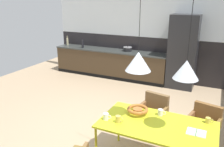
{
  "coord_description": "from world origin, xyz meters",
  "views": [
    {
      "loc": [
        1.79,
        -3.39,
        2.44
      ],
      "look_at": [
        -0.26,
        0.91,
        0.89
      ],
      "focal_mm": 36.91,
      "sensor_mm": 36.0,
      "label": 1
    }
  ],
  "objects_px": {
    "refrigerator_column": "(183,52)",
    "bottle_vinegar_dark": "(67,41)",
    "mug_white_ceramic": "(208,120)",
    "cooking_pot": "(128,49)",
    "armchair_corner_seat": "(154,109)",
    "fruit_bowl": "(138,110)",
    "pendant_lamp_over_table_near": "(138,61)",
    "bottle_spice_small": "(83,44)",
    "armchair_by_stool": "(205,121)",
    "dining_table": "(157,127)",
    "mug_glass_clear": "(106,117)",
    "pendant_lamp_over_table_far": "(186,70)",
    "open_book": "(196,133)",
    "mug_tall_blue": "(161,112)",
    "mug_short_terracotta": "(118,119)"
  },
  "relations": [
    {
      "from": "refrigerator_column",
      "to": "bottle_vinegar_dark",
      "type": "relative_size",
      "value": 6.35
    },
    {
      "from": "mug_white_ceramic",
      "to": "cooking_pot",
      "type": "relative_size",
      "value": 0.42
    },
    {
      "from": "armchair_corner_seat",
      "to": "fruit_bowl",
      "type": "relative_size",
      "value": 2.32
    },
    {
      "from": "pendant_lamp_over_table_near",
      "to": "fruit_bowl",
      "type": "bearing_deg",
      "value": 101.86
    },
    {
      "from": "bottle_spice_small",
      "to": "bottle_vinegar_dark",
      "type": "xyz_separation_m",
      "value": [
        -0.78,
        0.23,
        0.0
      ]
    },
    {
      "from": "armchair_by_stool",
      "to": "mug_white_ceramic",
      "type": "xyz_separation_m",
      "value": [
        0.06,
        -0.5,
        0.28
      ]
    },
    {
      "from": "dining_table",
      "to": "armchair_by_stool",
      "type": "distance_m",
      "value": 1.05
    },
    {
      "from": "mug_glass_clear",
      "to": "bottle_vinegar_dark",
      "type": "distance_m",
      "value": 5.3
    },
    {
      "from": "bottle_vinegar_dark",
      "to": "pendant_lamp_over_table_far",
      "type": "distance_m",
      "value": 5.96
    },
    {
      "from": "open_book",
      "to": "mug_tall_blue",
      "type": "height_order",
      "value": "mug_tall_blue"
    },
    {
      "from": "mug_glass_clear",
      "to": "refrigerator_column",
      "type": "bearing_deg",
      "value": 83.32
    },
    {
      "from": "mug_tall_blue",
      "to": "cooking_pot",
      "type": "relative_size",
      "value": 0.46
    },
    {
      "from": "armchair_corner_seat",
      "to": "mug_glass_clear",
      "type": "distance_m",
      "value": 1.22
    },
    {
      "from": "mug_short_terracotta",
      "to": "bottle_vinegar_dark",
      "type": "distance_m",
      "value": 5.42
    },
    {
      "from": "armchair_by_stool",
      "to": "mug_short_terracotta",
      "type": "distance_m",
      "value": 1.55
    },
    {
      "from": "armchair_by_stool",
      "to": "pendant_lamp_over_table_near",
      "type": "relative_size",
      "value": 0.69
    },
    {
      "from": "dining_table",
      "to": "open_book",
      "type": "height_order",
      "value": "open_book"
    },
    {
      "from": "dining_table",
      "to": "pendant_lamp_over_table_far",
      "type": "distance_m",
      "value": 0.97
    },
    {
      "from": "mug_white_ceramic",
      "to": "dining_table",
      "type": "bearing_deg",
      "value": -151.96
    },
    {
      "from": "open_book",
      "to": "mug_short_terracotta",
      "type": "distance_m",
      "value": 1.07
    },
    {
      "from": "armchair_by_stool",
      "to": "bottle_spice_small",
      "type": "xyz_separation_m",
      "value": [
        -4.06,
        2.66,
        0.51
      ]
    },
    {
      "from": "fruit_bowl",
      "to": "pendant_lamp_over_table_near",
      "type": "height_order",
      "value": "pendant_lamp_over_table_near"
    },
    {
      "from": "open_book",
      "to": "pendant_lamp_over_table_far",
      "type": "xyz_separation_m",
      "value": [
        -0.21,
        -0.04,
        0.86
      ]
    },
    {
      "from": "armchair_corner_seat",
      "to": "bottle_spice_small",
      "type": "height_order",
      "value": "bottle_spice_small"
    },
    {
      "from": "armchair_by_stool",
      "to": "open_book",
      "type": "height_order",
      "value": "armchair_by_stool"
    },
    {
      "from": "mug_short_terracotta",
      "to": "pendant_lamp_over_table_near",
      "type": "bearing_deg",
      "value": 50.25
    },
    {
      "from": "dining_table",
      "to": "mug_white_ceramic",
      "type": "relative_size",
      "value": 14.3
    },
    {
      "from": "dining_table",
      "to": "fruit_bowl",
      "type": "height_order",
      "value": "fruit_bowl"
    },
    {
      "from": "dining_table",
      "to": "mug_glass_clear",
      "type": "bearing_deg",
      "value": -164.17
    },
    {
      "from": "dining_table",
      "to": "armchair_by_stool",
      "type": "height_order",
      "value": "armchair_by_stool"
    },
    {
      "from": "refrigerator_column",
      "to": "mug_short_terracotta",
      "type": "relative_size",
      "value": 16.49
    },
    {
      "from": "fruit_bowl",
      "to": "mug_white_ceramic",
      "type": "height_order",
      "value": "fruit_bowl"
    },
    {
      "from": "dining_table",
      "to": "bottle_vinegar_dark",
      "type": "relative_size",
      "value": 5.03
    },
    {
      "from": "mug_short_terracotta",
      "to": "mug_glass_clear",
      "type": "height_order",
      "value": "same"
    },
    {
      "from": "armchair_by_stool",
      "to": "fruit_bowl",
      "type": "relative_size",
      "value": 2.29
    },
    {
      "from": "mug_white_ceramic",
      "to": "open_book",
      "type": "bearing_deg",
      "value": -109.38
    },
    {
      "from": "mug_tall_blue",
      "to": "bottle_spice_small",
      "type": "xyz_separation_m",
      "value": [
        -3.44,
        3.23,
        0.21
      ]
    },
    {
      "from": "refrigerator_column",
      "to": "mug_tall_blue",
      "type": "xyz_separation_m",
      "value": [
        0.24,
        -3.35,
        -0.23
      ]
    },
    {
      "from": "open_book",
      "to": "cooking_pot",
      "type": "bearing_deg",
      "value": 123.73
    },
    {
      "from": "open_book",
      "to": "mug_glass_clear",
      "type": "height_order",
      "value": "mug_glass_clear"
    },
    {
      "from": "armchair_corner_seat",
      "to": "mug_white_ceramic",
      "type": "distance_m",
      "value": 1.14
    },
    {
      "from": "bottle_spice_small",
      "to": "mug_white_ceramic",
      "type": "bearing_deg",
      "value": -37.5
    },
    {
      "from": "armchair_corner_seat",
      "to": "mug_short_terracotta",
      "type": "bearing_deg",
      "value": 89.53
    },
    {
      "from": "bottle_spice_small",
      "to": "pendant_lamp_over_table_far",
      "type": "bearing_deg",
      "value": -43.1
    },
    {
      "from": "cooking_pot",
      "to": "pendant_lamp_over_table_near",
      "type": "distance_m",
      "value": 4.05
    },
    {
      "from": "cooking_pot",
      "to": "dining_table",
      "type": "bearing_deg",
      "value": -62.37
    },
    {
      "from": "open_book",
      "to": "mug_white_ceramic",
      "type": "distance_m",
      "value": 0.37
    },
    {
      "from": "armchair_by_stool",
      "to": "mug_tall_blue",
      "type": "xyz_separation_m",
      "value": [
        -0.62,
        -0.56,
        0.29
      ]
    },
    {
      "from": "dining_table",
      "to": "bottle_vinegar_dark",
      "type": "height_order",
      "value": "bottle_vinegar_dark"
    },
    {
      "from": "armchair_corner_seat",
      "to": "armchair_by_stool",
      "type": "height_order",
      "value": "armchair_corner_seat"
    }
  ]
}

